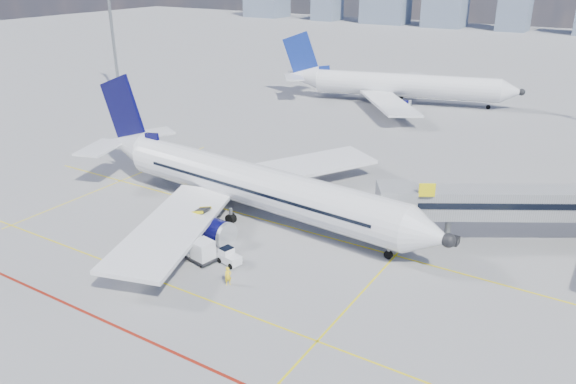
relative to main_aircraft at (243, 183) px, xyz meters
name	(u,v)px	position (x,y,z in m)	size (l,w,h in m)	color
ground	(211,252)	(2.69, -8.50, -3.22)	(420.00, 420.00, 0.00)	gray
apron_markings	(176,270)	(2.11, -12.41, -3.21)	(90.00, 35.12, 0.01)	yellow
jet_bridge	(537,205)	(26.19, 8.41, 0.53)	(23.55, 15.78, 6.30)	gray
floodlight_mast_nw	(111,21)	(-52.31, 31.50, 10.37)	(3.20, 0.61, 25.45)	slate
main_aircraft	(243,183)	(0.00, 0.00, 0.00)	(43.34, 37.72, 12.65)	silver
second_aircraft	(395,85)	(-4.95, 52.87, 0.00)	(41.99, 36.00, 12.46)	silver
baggage_tug	(229,256)	(5.19, -9.22, -2.54)	(2.22, 1.62, 1.40)	silver
cargo_dolly	(196,248)	(2.37, -10.07, -2.11)	(3.91, 2.27, 2.01)	black
belt_loader	(176,219)	(-3.66, -6.07, -2.51)	(6.66, 1.87, 2.71)	black
ramp_worker	(228,276)	(7.22, -11.95, -2.44)	(0.57, 0.37, 1.55)	yellow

